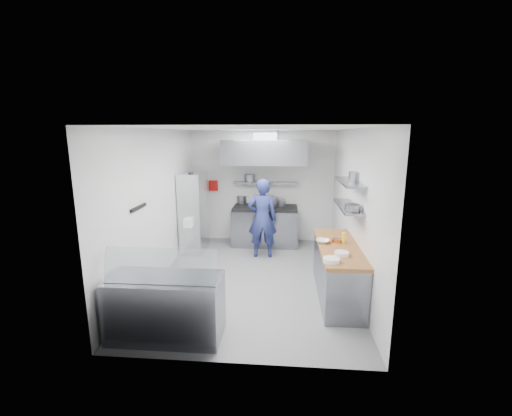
# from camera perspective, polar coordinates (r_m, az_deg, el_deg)

# --- Properties ---
(floor) EXTENTS (5.00, 5.00, 0.00)m
(floor) POSITION_cam_1_polar(r_m,az_deg,el_deg) (6.70, -0.44, -11.61)
(floor) COLOR slate
(floor) RESTS_ON ground
(ceiling) EXTENTS (5.00, 5.00, 0.00)m
(ceiling) POSITION_cam_1_polar(r_m,az_deg,el_deg) (6.13, -0.48, 13.10)
(ceiling) COLOR silver
(ceiling) RESTS_ON wall_back
(wall_back) EXTENTS (3.60, 2.80, 0.02)m
(wall_back) POSITION_cam_1_polar(r_m,az_deg,el_deg) (8.72, 1.04, 3.60)
(wall_back) COLOR white
(wall_back) RESTS_ON floor
(wall_front) EXTENTS (3.60, 2.80, 0.02)m
(wall_front) POSITION_cam_1_polar(r_m,az_deg,el_deg) (3.87, -3.85, -7.53)
(wall_front) COLOR white
(wall_front) RESTS_ON floor
(wall_left) EXTENTS (2.80, 5.00, 0.02)m
(wall_left) POSITION_cam_1_polar(r_m,az_deg,el_deg) (6.67, -16.05, 0.44)
(wall_left) COLOR white
(wall_left) RESTS_ON floor
(wall_right) EXTENTS (2.80, 5.00, 0.02)m
(wall_right) POSITION_cam_1_polar(r_m,az_deg,el_deg) (6.36, 15.91, -0.10)
(wall_right) COLOR white
(wall_right) RESTS_ON floor
(gas_range) EXTENTS (1.60, 0.80, 0.90)m
(gas_range) POSITION_cam_1_polar(r_m,az_deg,el_deg) (8.52, 1.51, -3.15)
(gas_range) COLOR gray
(gas_range) RESTS_ON floor
(cooktop) EXTENTS (1.57, 0.78, 0.06)m
(cooktop) POSITION_cam_1_polar(r_m,az_deg,el_deg) (8.40, 1.53, 0.01)
(cooktop) COLOR black
(cooktop) RESTS_ON gas_range
(stock_pot_left) EXTENTS (0.27, 0.27, 0.20)m
(stock_pot_left) POSITION_cam_1_polar(r_m,az_deg,el_deg) (8.82, -2.40, 1.45)
(stock_pot_left) COLOR slate
(stock_pot_left) RESTS_ON cooktop
(stock_pot_mid) EXTENTS (0.37, 0.37, 0.24)m
(stock_pot_mid) POSITION_cam_1_polar(r_m,az_deg,el_deg) (8.43, 2.36, 1.08)
(stock_pot_mid) COLOR slate
(stock_pot_mid) RESTS_ON cooktop
(stock_pot_right) EXTENTS (0.24, 0.24, 0.16)m
(stock_pot_right) POSITION_cam_1_polar(r_m,az_deg,el_deg) (8.51, 4.16, 0.90)
(stock_pot_right) COLOR slate
(stock_pot_right) RESTS_ON cooktop
(over_range_shelf) EXTENTS (1.60, 0.30, 0.04)m
(over_range_shelf) POSITION_cam_1_polar(r_m,az_deg,el_deg) (8.54, 1.64, 4.23)
(over_range_shelf) COLOR gray
(over_range_shelf) RESTS_ON wall_back
(shelf_pot_a) EXTENTS (0.27, 0.27, 0.18)m
(shelf_pot_a) POSITION_cam_1_polar(r_m,az_deg,el_deg) (8.62, -1.07, 5.04)
(shelf_pot_a) COLOR slate
(shelf_pot_a) RESTS_ON over_range_shelf
(extractor_hood) EXTENTS (1.90, 1.15, 0.55)m
(extractor_hood) POSITION_cam_1_polar(r_m,az_deg,el_deg) (8.05, 1.51, 9.32)
(extractor_hood) COLOR gray
(extractor_hood) RESTS_ON wall_back
(hood_duct) EXTENTS (0.55, 0.55, 0.24)m
(hood_duct) POSITION_cam_1_polar(r_m,az_deg,el_deg) (8.26, 1.62, 12.03)
(hood_duct) COLOR slate
(hood_duct) RESTS_ON extractor_hood
(red_firebox) EXTENTS (0.22, 0.10, 0.26)m
(red_firebox) POSITION_cam_1_polar(r_m,az_deg,el_deg) (8.82, -7.13, 3.74)
(red_firebox) COLOR #AA0F0D
(red_firebox) RESTS_ON wall_back
(chef) EXTENTS (0.67, 0.47, 1.77)m
(chef) POSITION_cam_1_polar(r_m,az_deg,el_deg) (7.57, 1.05, -1.72)
(chef) COLOR navy
(chef) RESTS_ON floor
(wire_rack) EXTENTS (0.50, 0.90, 1.85)m
(wire_rack) POSITION_cam_1_polar(r_m,az_deg,el_deg) (8.09, -10.32, -0.70)
(wire_rack) COLOR silver
(wire_rack) RESTS_ON floor
(rack_bin_a) EXTENTS (0.17, 0.21, 0.19)m
(rack_bin_a) POSITION_cam_1_polar(r_m,az_deg,el_deg) (7.65, -11.24, -2.44)
(rack_bin_a) COLOR white
(rack_bin_a) RESTS_ON wire_rack
(rack_bin_b) EXTENTS (0.13, 0.16, 0.14)m
(rack_bin_b) POSITION_cam_1_polar(r_m,az_deg,el_deg) (7.82, -10.81, 1.64)
(rack_bin_b) COLOR yellow
(rack_bin_b) RESTS_ON wire_rack
(rack_jar) EXTENTS (0.12, 0.12, 0.18)m
(rack_jar) POSITION_cam_1_polar(r_m,az_deg,el_deg) (7.63, -10.81, 5.18)
(rack_jar) COLOR black
(rack_jar) RESTS_ON wire_rack
(knife_strip) EXTENTS (0.04, 0.55, 0.05)m
(knife_strip) POSITION_cam_1_polar(r_m,az_deg,el_deg) (5.82, -19.00, 0.08)
(knife_strip) COLOR black
(knife_strip) RESTS_ON wall_left
(prep_counter_base) EXTENTS (0.62, 2.00, 0.84)m
(prep_counter_base) POSITION_cam_1_polar(r_m,az_deg,el_deg) (6.03, 13.41, -10.42)
(prep_counter_base) COLOR gray
(prep_counter_base) RESTS_ON floor
(prep_counter_top) EXTENTS (0.65, 2.04, 0.06)m
(prep_counter_top) POSITION_cam_1_polar(r_m,az_deg,el_deg) (5.87, 13.63, -6.36)
(prep_counter_top) COLOR brown
(prep_counter_top) RESTS_ON prep_counter_base
(plate_stack_a) EXTENTS (0.24, 0.24, 0.06)m
(plate_stack_a) POSITION_cam_1_polar(r_m,az_deg,el_deg) (5.10, 12.45, -8.47)
(plate_stack_a) COLOR white
(plate_stack_a) RESTS_ON prep_counter_top
(plate_stack_b) EXTENTS (0.22, 0.22, 0.06)m
(plate_stack_b) POSITION_cam_1_polar(r_m,az_deg,el_deg) (5.39, 14.09, -7.39)
(plate_stack_b) COLOR white
(plate_stack_b) RESTS_ON prep_counter_top
(copper_pan) EXTENTS (0.17, 0.17, 0.06)m
(copper_pan) POSITION_cam_1_polar(r_m,az_deg,el_deg) (6.01, 13.27, -5.30)
(copper_pan) COLOR #C97438
(copper_pan) RESTS_ON prep_counter_top
(squeeze_bottle) EXTENTS (0.06, 0.06, 0.18)m
(squeeze_bottle) POSITION_cam_1_polar(r_m,az_deg,el_deg) (5.98, 14.41, -4.85)
(squeeze_bottle) COLOR yellow
(squeeze_bottle) RESTS_ON prep_counter_top
(mixing_bowl) EXTENTS (0.27, 0.27, 0.06)m
(mixing_bowl) POSITION_cam_1_polar(r_m,az_deg,el_deg) (5.94, 11.05, -5.44)
(mixing_bowl) COLOR white
(mixing_bowl) RESTS_ON prep_counter_top
(wall_shelf_lower) EXTENTS (0.30, 1.30, 0.04)m
(wall_shelf_lower) POSITION_cam_1_polar(r_m,az_deg,el_deg) (6.02, 15.01, 0.24)
(wall_shelf_lower) COLOR gray
(wall_shelf_lower) RESTS_ON wall_right
(wall_shelf_upper) EXTENTS (0.30, 1.30, 0.04)m
(wall_shelf_upper) POSITION_cam_1_polar(r_m,az_deg,el_deg) (5.95, 15.23, 4.20)
(wall_shelf_upper) COLOR gray
(wall_shelf_upper) RESTS_ON wall_right
(shelf_pot_c) EXTENTS (0.25, 0.25, 0.10)m
(shelf_pot_c) POSITION_cam_1_polar(r_m,az_deg,el_deg) (5.62, 15.82, 0.09)
(shelf_pot_c) COLOR slate
(shelf_pot_c) RESTS_ON wall_shelf_lower
(shelf_pot_d) EXTENTS (0.24, 0.24, 0.14)m
(shelf_pot_d) POSITION_cam_1_polar(r_m,az_deg,el_deg) (6.06, 16.31, 5.13)
(shelf_pot_d) COLOR slate
(shelf_pot_d) RESTS_ON wall_shelf_upper
(display_case) EXTENTS (1.50, 0.70, 0.85)m
(display_case) POSITION_cam_1_polar(r_m,az_deg,el_deg) (4.94, -14.76, -15.69)
(display_case) COLOR gray
(display_case) RESTS_ON floor
(display_glass) EXTENTS (1.47, 0.19, 0.42)m
(display_glass) POSITION_cam_1_polar(r_m,az_deg,el_deg) (4.58, -15.70, -9.20)
(display_glass) COLOR silver
(display_glass) RESTS_ON display_case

